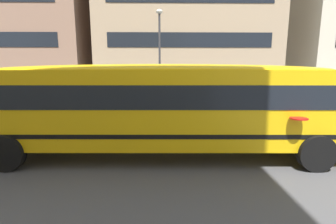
% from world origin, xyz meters
% --- Properties ---
extents(ground_plane, '(400.00, 400.00, 0.00)m').
position_xyz_m(ground_plane, '(0.00, 0.00, 0.00)').
color(ground_plane, '#4C4C4F').
extents(sidewalk_far, '(120.00, 3.00, 0.01)m').
position_xyz_m(sidewalk_far, '(0.00, 8.15, 0.01)').
color(sidewalk_far, gray).
rests_on(sidewalk_far, ground_plane).
extents(lane_centreline, '(110.00, 0.16, 0.01)m').
position_xyz_m(lane_centreline, '(0.00, 0.00, 0.00)').
color(lane_centreline, silver).
rests_on(lane_centreline, ground_plane).
extents(school_bus, '(13.73, 3.40, 3.06)m').
position_xyz_m(school_bus, '(-0.50, -1.31, 1.82)').
color(school_bus, yellow).
rests_on(school_bus, ground_plane).
extents(street_lamp, '(0.44, 0.44, 6.80)m').
position_xyz_m(street_lamp, '(-0.98, 7.45, 4.31)').
color(street_lamp, '#38383D').
rests_on(street_lamp, ground_plane).
extents(apartment_block_far_left, '(16.94, 10.96, 16.50)m').
position_xyz_m(apartment_block_far_left, '(-15.78, 15.10, 8.25)').
color(apartment_block_far_left, '#93705B').
rests_on(apartment_block_far_left, ground_plane).
extents(apartment_block_far_centre, '(14.93, 11.36, 13.30)m').
position_xyz_m(apartment_block_far_centre, '(1.30, 15.30, 6.65)').
color(apartment_block_far_centre, tan).
rests_on(apartment_block_far_centre, ground_plane).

